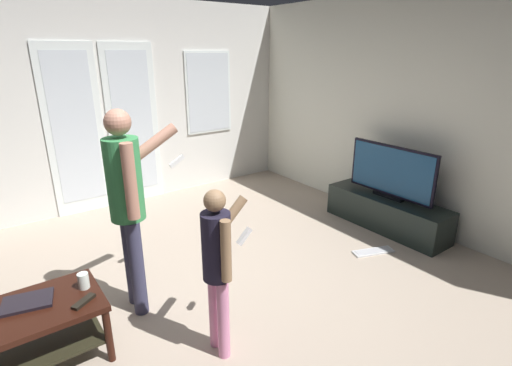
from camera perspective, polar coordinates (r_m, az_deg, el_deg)
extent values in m
cube|color=#B7A490|center=(3.40, -9.49, -17.85)|extent=(5.88, 5.45, 0.02)
cube|color=silver|center=(5.34, -23.88, 10.08)|extent=(5.88, 0.06, 2.66)
cube|color=white|center=(5.31, -25.17, 6.71)|extent=(0.68, 0.02, 2.15)
cube|color=silver|center=(5.29, -25.22, 7.21)|extent=(0.52, 0.01, 1.85)
cube|color=white|center=(5.49, -17.67, 7.98)|extent=(0.68, 0.02, 2.15)
cube|color=silver|center=(5.47, -17.67, 8.47)|extent=(0.52, 0.01, 1.85)
cube|color=white|center=(5.91, -7.04, 13.12)|extent=(0.74, 0.02, 1.18)
cube|color=silver|center=(5.90, -6.97, 13.11)|extent=(0.68, 0.01, 1.12)
cube|color=white|center=(4.81, 22.48, 9.43)|extent=(0.06, 5.45, 2.66)
cube|color=black|center=(2.99, -30.99, -16.14)|extent=(0.92, 0.56, 0.04)
cube|color=black|center=(3.15, -30.11, -20.24)|extent=(0.84, 0.48, 0.02)
cylinder|color=black|center=(2.96, -20.97, -20.33)|extent=(0.05, 0.05, 0.41)
cylinder|color=black|center=(3.35, -23.42, -15.51)|extent=(0.05, 0.05, 0.41)
cube|color=black|center=(4.84, 18.68, -4.14)|extent=(0.44, 1.47, 0.39)
cube|color=black|center=(4.50, 26.21, -6.67)|extent=(0.37, 0.02, 0.22)
cube|color=black|center=(4.76, 18.95, -1.78)|extent=(0.08, 0.38, 0.04)
cube|color=black|center=(4.67, 19.35, 1.76)|extent=(0.04, 1.09, 0.58)
cube|color=navy|center=(4.65, 19.21, 1.72)|extent=(0.00, 1.04, 0.53)
cylinder|color=#383853|center=(3.22, -17.16, -12.03)|extent=(0.11, 0.11, 0.80)
cylinder|color=#383853|center=(3.37, -17.97, -10.66)|extent=(0.11, 0.11, 0.80)
cylinder|color=#388D4F|center=(3.01, -18.92, 0.47)|extent=(0.26, 0.26, 0.63)
sphere|color=tan|center=(2.91, -19.82, 8.46)|extent=(0.19, 0.19, 0.19)
cylinder|color=tan|center=(2.84, -18.13, 0.18)|extent=(0.09, 0.09, 0.56)
cylinder|color=tan|center=(3.19, -15.86, 4.98)|extent=(0.53, 0.13, 0.36)
cube|color=white|center=(3.29, -11.67, 3.20)|extent=(0.14, 0.05, 0.10)
cylinder|color=pink|center=(2.77, -4.84, -19.53)|extent=(0.08, 0.08, 0.59)
cylinder|color=pink|center=(2.86, -6.14, -18.14)|extent=(0.08, 0.08, 0.59)
cylinder|color=#221E31|center=(2.52, -5.88, -9.32)|extent=(0.19, 0.19, 0.46)
sphere|color=#9B7653|center=(2.39, -6.14, -2.62)|extent=(0.14, 0.14, 0.14)
cylinder|color=#9B7653|center=(2.41, -4.46, -10.04)|extent=(0.07, 0.07, 0.41)
cylinder|color=#9B7653|center=(2.65, -4.47, -5.79)|extent=(0.34, 0.09, 0.34)
cube|color=white|center=(2.78, -1.75, -7.88)|extent=(0.12, 0.05, 0.12)
cube|color=white|center=(4.30, 16.97, -9.69)|extent=(0.46, 0.28, 0.02)
cube|color=silver|center=(4.30, 16.99, -9.56)|extent=(0.41, 0.23, 0.00)
cube|color=black|center=(3.04, -30.73, -14.89)|extent=(0.34, 0.28, 0.02)
cylinder|color=white|center=(3.01, -24.17, -13.06)|extent=(0.07, 0.07, 0.11)
cube|color=black|center=(2.88, -24.14, -15.70)|extent=(0.17, 0.13, 0.02)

